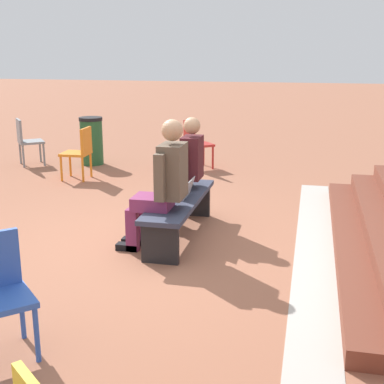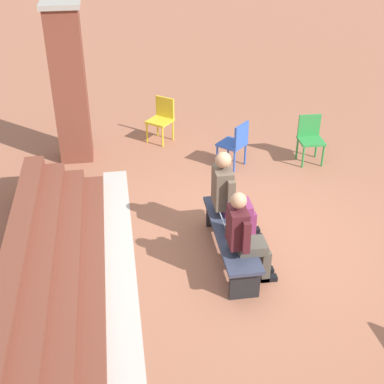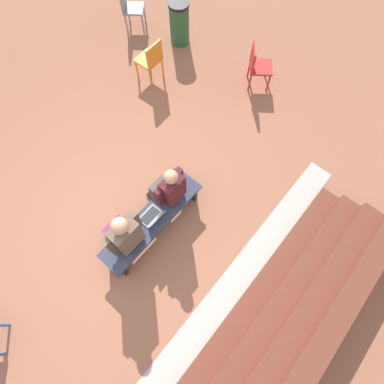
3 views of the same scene
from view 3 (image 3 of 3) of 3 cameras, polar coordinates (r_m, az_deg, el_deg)
The scene contains 11 objects.
ground_plane at distance 4.92m, azimuth -12.08°, elevation -8.46°, with size 60.00×60.00×0.00m, color #9E6047.
concrete_strip at distance 4.69m, azimuth 6.85°, elevation -18.14°, with size 5.39×0.40×0.01m, color #B7B2A8.
brick_steps at distance 4.59m, azimuth 17.53°, elevation -24.90°, with size 4.59×1.20×0.60m.
bench at distance 4.55m, azimuth -7.55°, elevation -5.51°, with size 1.80×0.44×0.45m.
person_student at distance 4.36m, azimuth -4.61°, elevation 0.70°, with size 0.51×0.64×1.29m.
person_adult at distance 4.18m, azimuth -13.08°, elevation -7.61°, with size 0.56×0.71×1.38m.
laptop at distance 4.42m, azimuth -7.47°, elevation -4.81°, with size 0.32×0.29×0.21m.
plastic_chair_near_bench_left at distance 6.27m, azimuth -7.84°, elevation 23.86°, with size 0.44×0.44×0.84m.
plastic_chair_far_right at distance 7.55m, azimuth -11.83°, elevation 31.41°, with size 0.59×0.59×0.84m.
plastic_chair_far_left at distance 6.24m, azimuth 12.35°, elevation 22.67°, with size 0.59×0.59×0.84m.
litter_bin at distance 7.08m, azimuth -2.42°, elevation 29.47°, with size 0.42×0.42×0.86m.
Camera 3 is at (0.31, 1.60, 4.64)m, focal length 28.00 mm.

